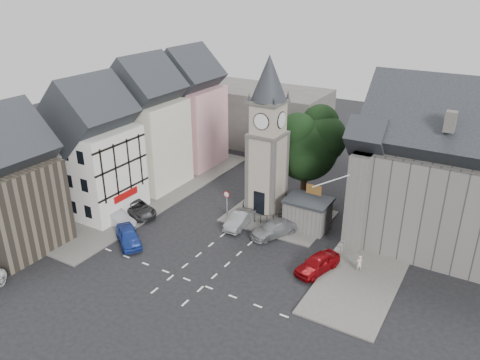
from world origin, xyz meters
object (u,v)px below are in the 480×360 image
Objects in this scene: clock_tower at (268,140)px; car_east_red at (317,263)px; stone_shelter at (307,213)px; pedestrian at (359,264)px; car_west_blue at (128,236)px.

clock_tower is 13.24m from car_east_red.
stone_shelter reaches higher than pedestrian.
clock_tower reaches higher than car_east_red.
car_west_blue is (-8.16, -11.68, -7.35)m from clock_tower.
pedestrian reaches higher than car_west_blue.
car_west_blue is at bearing -124.95° from clock_tower.
pedestrian reaches higher than car_east_red.
clock_tower is at bearing -65.99° from pedestrian.
stone_shelter is 7.52m from car_east_red.
pedestrian is (19.66, 6.42, 0.01)m from car_west_blue.
clock_tower reaches higher than stone_shelter.
stone_shelter is (4.80, -0.49, -6.57)m from clock_tower.
stone_shelter is 8.26m from pedestrian.
pedestrian is (6.70, -4.77, -0.77)m from stone_shelter.
car_west_blue is at bearing -139.20° from stone_shelter.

